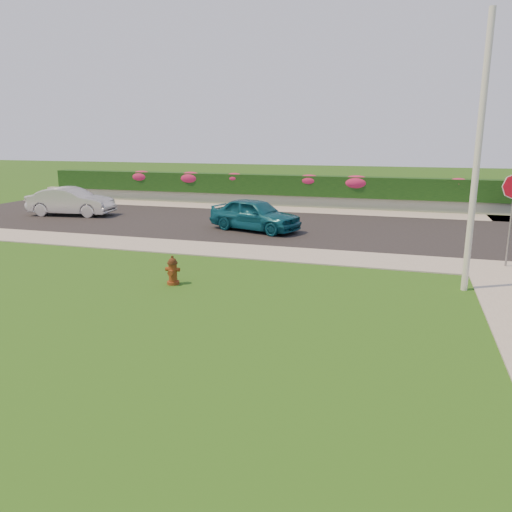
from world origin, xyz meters
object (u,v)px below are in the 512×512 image
(sedan_teal, at_px, (255,214))
(utility_pole, at_px, (477,157))
(fire_hydrant, at_px, (173,271))
(sedan_silver, at_px, (71,201))

(sedan_teal, height_order, utility_pole, utility_pole)
(fire_hydrant, relative_size, utility_pole, 0.12)
(fire_hydrant, distance_m, sedan_silver, 13.38)
(fire_hydrant, distance_m, sedan_teal, 7.81)
(sedan_teal, distance_m, utility_pole, 9.98)
(fire_hydrant, xyz_separation_m, sedan_teal, (-0.12, 7.80, 0.33))
(fire_hydrant, bearing_deg, utility_pole, 8.02)
(sedan_silver, distance_m, utility_pole, 18.86)
(sedan_teal, relative_size, sedan_silver, 0.94)
(fire_hydrant, xyz_separation_m, sedan_silver, (-9.85, 9.05, 0.35))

